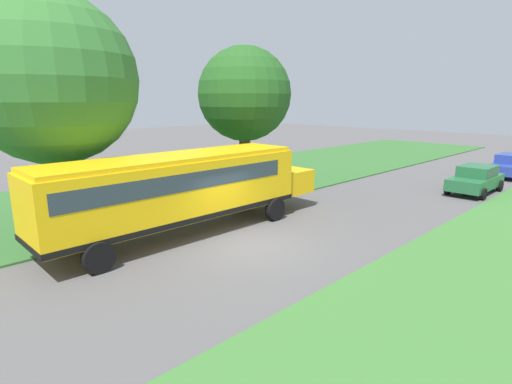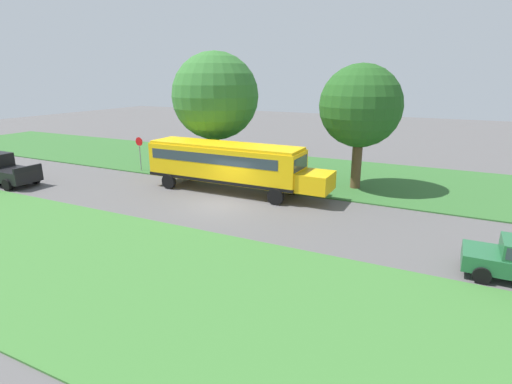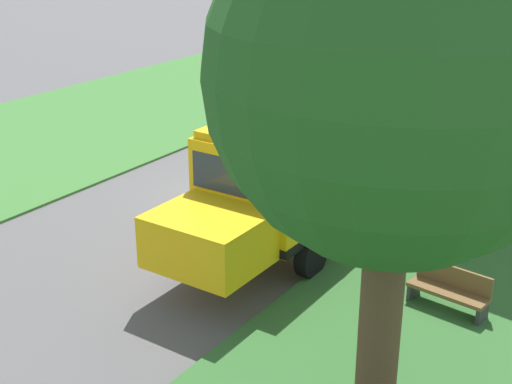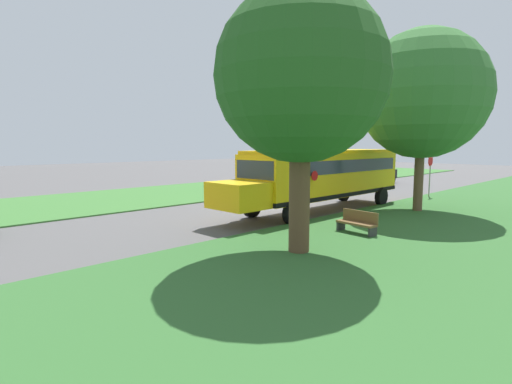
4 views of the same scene
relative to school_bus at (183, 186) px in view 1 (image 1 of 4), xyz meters
name	(u,v)px [view 1 (image 1 of 4)]	position (x,y,z in m)	size (l,w,h in m)	color
ground_plane	(251,245)	(2.75, 0.99, -1.92)	(120.00, 120.00, 0.00)	#565454
grass_verge	(123,198)	(-7.25, 0.99, -1.88)	(12.00, 80.00, 0.08)	#33662D
school_bus	(183,186)	(0.00, 0.00, 0.00)	(2.84, 12.42, 3.16)	yellow
car_green_nearest	(476,178)	(5.55, 16.02, -1.05)	(2.02, 4.40, 1.56)	#236038
car_blue_middle	(511,164)	(5.55, 23.09, -1.05)	(2.02, 4.40, 1.56)	#283D93
oak_tree_beside_bus	(47,79)	(-3.82, -3.25, 4.02)	(6.38, 6.38, 9.12)	brown
oak_tree_roadside_mid	(243,92)	(-4.48, 7.27, 3.69)	(5.30, 5.30, 8.16)	brown
park_bench	(196,191)	(-4.27, 3.64, -1.45)	(1.64, 0.67, 0.92)	brown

